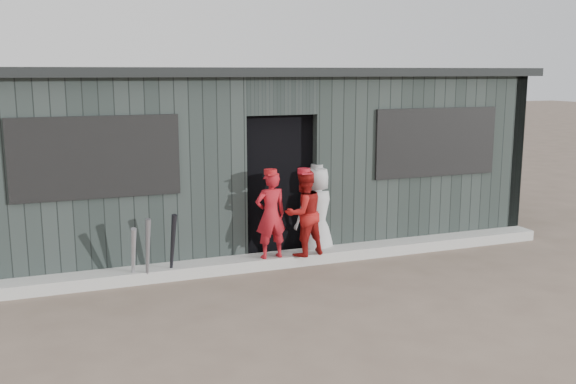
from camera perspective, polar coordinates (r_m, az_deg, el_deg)
name	(u,v)px	position (r m, az deg, el deg)	size (l,w,h in m)	color
ground	(346,310)	(7.16, 5.21, -10.42)	(80.00, 80.00, 0.00)	brown
curb	(287,259)	(8.71, -0.05, -5.96)	(8.00, 0.36, 0.15)	#ABACA6
bat_left	(133,256)	(7.99, -13.59, -5.55)	(0.07, 0.07, 0.78)	#9D9CA5
bat_mid	(148,252)	(7.97, -12.37, -5.21)	(0.07, 0.07, 0.85)	gray
bat_right	(172,247)	(8.08, -10.23, -4.84)	(0.07, 0.07, 0.87)	black
player_red_left	(271,215)	(8.37, -1.55, -2.05)	(0.42, 0.28, 1.16)	#A5141D
player_red_right	(304,213)	(8.49, 1.41, -1.89)	(0.56, 0.43, 1.15)	maroon
player_grey_back	(317,212)	(8.96, 2.55, -1.76)	(0.63, 0.41, 1.29)	#A8A8A8
dugout	(249,155)	(10.03, -3.46, 3.30)	(8.30, 3.30, 2.62)	black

